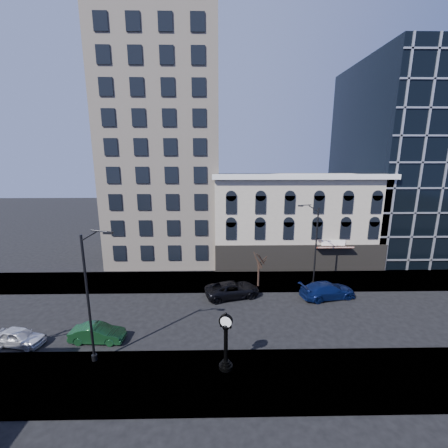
{
  "coord_description": "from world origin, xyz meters",
  "views": [
    {
      "loc": [
        1.47,
        -25.26,
        14.8
      ],
      "look_at": [
        2.0,
        4.0,
        8.0
      ],
      "focal_mm": 24.0,
      "sensor_mm": 36.0,
      "label": 1
    }
  ],
  "objects_px": {
    "car_near_a": "(19,337)",
    "car_near_b": "(98,333)",
    "street_lamp_near": "(94,262)",
    "street_clock": "(226,344)"
  },
  "relations": [
    {
      "from": "street_lamp_near",
      "to": "car_near_a",
      "type": "distance_m",
      "value": 10.52
    },
    {
      "from": "car_near_b",
      "to": "street_clock",
      "type": "bearing_deg",
      "value": -105.92
    },
    {
      "from": "street_clock",
      "to": "car_near_a",
      "type": "distance_m",
      "value": 16.72
    },
    {
      "from": "street_lamp_near",
      "to": "car_near_b",
      "type": "xyz_separation_m",
      "value": [
        -1.45,
        2.56,
        -7.02
      ]
    },
    {
      "from": "street_lamp_near",
      "to": "car_near_a",
      "type": "relative_size",
      "value": 2.49
    },
    {
      "from": "street_clock",
      "to": "car_near_a",
      "type": "xyz_separation_m",
      "value": [
        -16.37,
        3.13,
        -1.38
      ]
    },
    {
      "from": "street_clock",
      "to": "car_near_b",
      "type": "distance_m",
      "value": 10.96
    },
    {
      "from": "street_lamp_near",
      "to": "car_near_a",
      "type": "bearing_deg",
      "value": 170.0
    },
    {
      "from": "car_near_a",
      "to": "car_near_b",
      "type": "xyz_separation_m",
      "value": [
        6.06,
        0.36,
        0.02
      ]
    },
    {
      "from": "car_near_a",
      "to": "car_near_b",
      "type": "relative_size",
      "value": 0.94
    }
  ]
}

